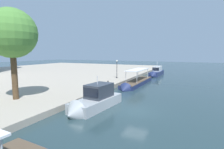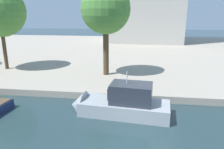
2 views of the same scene
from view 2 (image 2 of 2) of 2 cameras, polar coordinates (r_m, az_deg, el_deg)
ground_plane at (r=13.89m, az=4.72°, el=-18.52°), size 220.00×220.00×0.00m
dock_promenade at (r=46.66m, az=7.12°, el=6.31°), size 120.00×55.00×0.66m
motor_yacht_2 at (r=17.44m, az=1.45°, el=-8.03°), size 8.29×3.35×4.46m
tree_2 at (r=31.84m, az=-27.68°, el=14.59°), size 6.50×6.50×10.77m
tree_3 at (r=25.64m, az=-1.90°, el=16.78°), size 5.70×5.70×10.58m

